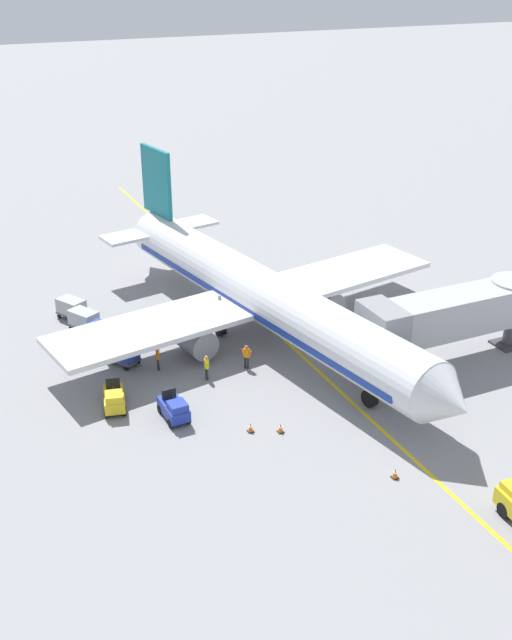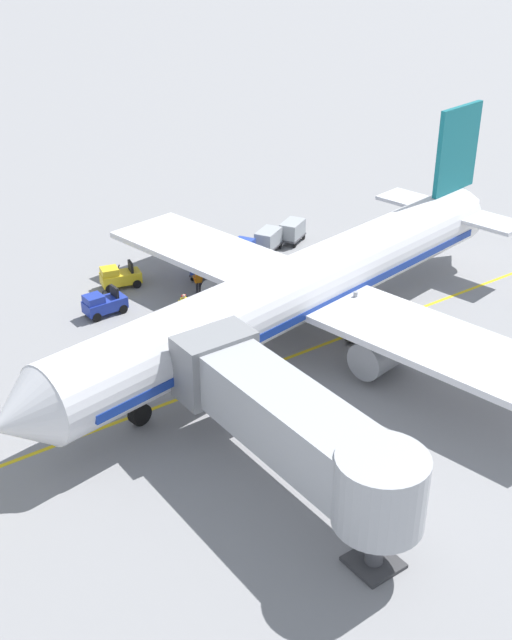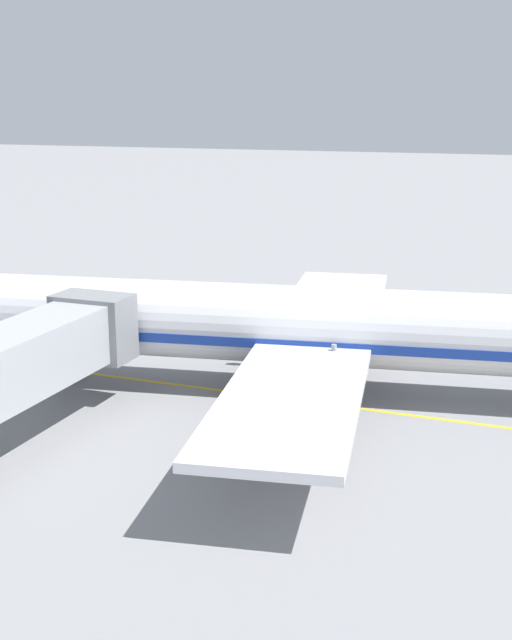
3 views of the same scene
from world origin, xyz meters
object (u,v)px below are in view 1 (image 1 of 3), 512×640
at_px(baggage_cart_front, 122,351).
at_px(ground_crew_loader, 247,355).
at_px(parked_airliner, 260,295).
at_px(safety_cone_wing_tip, 281,428).
at_px(baggage_cart_tail_end, 71,307).
at_px(safety_cone_nose_left, 395,473).
at_px(baggage_cart_third_in_train, 84,319).
at_px(ground_crew_wing_walker, 158,357).
at_px(ground_crew_marshaller, 207,366).
at_px(baggage_tug_lead, 174,408).
at_px(safety_cone_nose_right, 251,427).
at_px(baggage_cart_second_in_train, 103,333).
at_px(jet_bridge, 454,313).
at_px(baggage_tug_trailing, 114,399).

relative_size(baggage_cart_front, ground_crew_loader, 1.70).
xyz_separation_m(parked_airliner, safety_cone_wing_tip, (4.13, 11.55, -2.90)).
bearing_deg(baggage_cart_tail_end, safety_cone_nose_left, 112.71).
height_order(parked_airliner, safety_cone_nose_left, parked_airliner).
distance_m(ground_crew_loader, safety_cone_nose_left, 14.10).
height_order(baggage_cart_third_in_train, safety_cone_nose_left, baggage_cart_third_in_train).
xyz_separation_m(baggage_cart_front, safety_cone_nose_left, (-9.47, 17.92, -0.66)).
relative_size(baggage_cart_tail_end, ground_crew_wing_walker, 1.70).
bearing_deg(safety_cone_wing_tip, safety_cone_nose_left, 119.43).
relative_size(baggage_cart_front, ground_crew_marshaller, 1.70).
bearing_deg(parked_airliner, safety_cone_wing_tip, 70.32).
distance_m(baggage_tug_lead, safety_cone_nose_right, 4.70).
bearing_deg(safety_cone_wing_tip, baggage_cart_third_in_train, -68.00).
bearing_deg(safety_cone_nose_right, baggage_cart_second_in_train, -70.72).
relative_size(jet_bridge, baggage_tug_lead, 5.24).
xyz_separation_m(baggage_cart_second_in_train, safety_cone_nose_right, (-4.90, 13.99, -0.66)).
bearing_deg(baggage_cart_second_in_train, parked_airliner, 163.10).
bearing_deg(ground_crew_wing_walker, ground_crew_marshaller, 134.17).
distance_m(baggage_tug_lead, baggage_cart_second_in_train, 10.98).
xyz_separation_m(baggage_cart_front, safety_cone_nose_right, (-4.40, 10.87, -0.66)).
height_order(parked_airliner, baggage_tug_trailing, parked_airliner).
distance_m(ground_crew_wing_walker, safety_cone_nose_right, 9.48).
xyz_separation_m(baggage_tug_lead, baggage_cart_third_in_train, (2.06, -13.69, 0.24)).
bearing_deg(ground_crew_marshaller, ground_crew_wing_walker, -45.83).
bearing_deg(safety_cone_wing_tip, parked_airliner, -109.68).
height_order(ground_crew_wing_walker, ground_crew_loader, same).
bearing_deg(safety_cone_nose_left, baggage_tug_lead, -49.80).
bearing_deg(baggage_cart_tail_end, jet_bridge, 141.71).
bearing_deg(baggage_cart_second_in_train, safety_cone_nose_right, 109.28).
height_order(parked_airliner, ground_crew_marshaller, parked_airliner).
relative_size(jet_bridge, safety_cone_nose_right, 22.52).
xyz_separation_m(safety_cone_nose_right, safety_cone_wing_tip, (-1.53, 0.77, 0.00)).
height_order(parked_airliner, baggage_tug_lead, parked_airliner).
relative_size(jet_bridge, ground_crew_wing_walker, 7.86).
relative_size(safety_cone_nose_left, safety_cone_nose_right, 1.00).
bearing_deg(ground_crew_loader, safety_cone_nose_right, 67.61).
bearing_deg(safety_cone_nose_right, baggage_tug_lead, -41.54).
relative_size(ground_crew_wing_walker, safety_cone_wing_tip, 2.86).
distance_m(baggage_cart_front, baggage_cart_third_in_train, 6.04).
xyz_separation_m(baggage_cart_front, ground_crew_marshaller, (-4.32, 4.25, 0.00)).
bearing_deg(safety_cone_wing_tip, baggage_cart_front, -63.00).
relative_size(baggage_cart_third_in_train, safety_cone_wing_tip, 4.86).
xyz_separation_m(baggage_tug_trailing, safety_cone_nose_left, (-11.48, 12.68, -0.42)).
bearing_deg(baggage_tug_lead, baggage_cart_tail_end, -81.49).
distance_m(baggage_tug_lead, ground_crew_marshaller, 4.91).
bearing_deg(baggage_cart_second_in_train, safety_cone_nose_left, 115.35).
height_order(ground_crew_loader, safety_cone_wing_tip, ground_crew_loader).
xyz_separation_m(baggage_cart_second_in_train, ground_crew_wing_walker, (-2.38, 4.88, 0.00)).
distance_m(ground_crew_wing_walker, ground_crew_loader, 5.80).
bearing_deg(ground_crew_marshaller, baggage_cart_third_in_train, -61.69).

